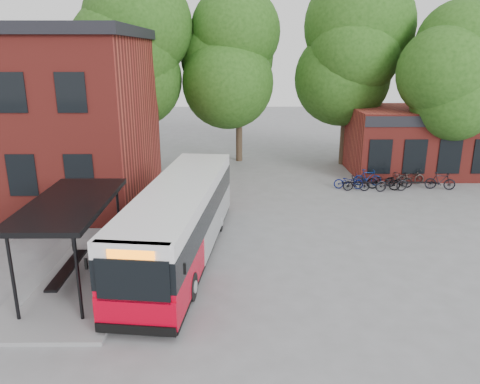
{
  "coord_description": "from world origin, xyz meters",
  "views": [
    {
      "loc": [
        0.76,
        -15.04,
        7.4
      ],
      "look_at": [
        0.93,
        2.79,
        2.0
      ],
      "focal_mm": 35.0,
      "sensor_mm": 36.0,
      "label": 1
    }
  ],
  "objects_px": {
    "bus_shelter": "(74,243)",
    "bicycle_4": "(392,183)",
    "city_bus": "(181,221)",
    "bicycle_0": "(349,181)",
    "bicycle_5": "(399,180)",
    "bicycle_6": "(410,177)",
    "bicycle_3": "(368,177)",
    "bicycle_2": "(383,181)",
    "bicycle_1": "(356,183)",
    "bicycle_7": "(440,181)"
  },
  "relations": [
    {
      "from": "bicycle_1",
      "to": "bicycle_4",
      "type": "relative_size",
      "value": 0.8
    },
    {
      "from": "bus_shelter",
      "to": "bicycle_0",
      "type": "relative_size",
      "value": 4.36
    },
    {
      "from": "bicycle_3",
      "to": "bicycle_6",
      "type": "bearing_deg",
      "value": -81.52
    },
    {
      "from": "bus_shelter",
      "to": "bicycle_0",
      "type": "xyz_separation_m",
      "value": [
        11.54,
        10.96,
        -1.03
      ]
    },
    {
      "from": "bicycle_3",
      "to": "bicycle_4",
      "type": "relative_size",
      "value": 0.86
    },
    {
      "from": "city_bus",
      "to": "bicycle_0",
      "type": "distance_m",
      "value": 12.18
    },
    {
      "from": "city_bus",
      "to": "bicycle_7",
      "type": "bearing_deg",
      "value": 39.63
    },
    {
      "from": "bicycle_0",
      "to": "bicycle_3",
      "type": "distance_m",
      "value": 1.4
    },
    {
      "from": "city_bus",
      "to": "bicycle_5",
      "type": "relative_size",
      "value": 7.4
    },
    {
      "from": "bicycle_0",
      "to": "bicycle_2",
      "type": "xyz_separation_m",
      "value": [
        1.9,
        -0.14,
        0.05
      ]
    },
    {
      "from": "bicycle_0",
      "to": "bicycle_2",
      "type": "bearing_deg",
      "value": -86.73
    },
    {
      "from": "city_bus",
      "to": "bicycle_1",
      "type": "bearing_deg",
      "value": 50.83
    },
    {
      "from": "bicycle_0",
      "to": "bicycle_1",
      "type": "height_order",
      "value": "bicycle_1"
    },
    {
      "from": "bus_shelter",
      "to": "bicycle_0",
      "type": "bearing_deg",
      "value": 43.51
    },
    {
      "from": "bicycle_0",
      "to": "bicycle_1",
      "type": "distance_m",
      "value": 0.55
    },
    {
      "from": "bicycle_1",
      "to": "bicycle_6",
      "type": "xyz_separation_m",
      "value": [
        3.41,
        1.27,
        0.01
      ]
    },
    {
      "from": "bicycle_3",
      "to": "bicycle_7",
      "type": "relative_size",
      "value": 0.98
    },
    {
      "from": "city_bus",
      "to": "bicycle_4",
      "type": "relative_size",
      "value": 5.96
    },
    {
      "from": "bicycle_0",
      "to": "bicycle_7",
      "type": "bearing_deg",
      "value": -84.46
    },
    {
      "from": "city_bus",
      "to": "bicycle_1",
      "type": "height_order",
      "value": "city_bus"
    },
    {
      "from": "bus_shelter",
      "to": "city_bus",
      "type": "distance_m",
      "value": 3.85
    },
    {
      "from": "city_bus",
      "to": "bicycle_7",
      "type": "distance_m",
      "value": 15.96
    },
    {
      "from": "bicycle_6",
      "to": "bicycle_7",
      "type": "height_order",
      "value": "bicycle_7"
    },
    {
      "from": "bus_shelter",
      "to": "bicycle_7",
      "type": "relative_size",
      "value": 4.35
    },
    {
      "from": "bicycle_0",
      "to": "bicycle_2",
      "type": "height_order",
      "value": "bicycle_2"
    },
    {
      "from": "bicycle_0",
      "to": "bicycle_6",
      "type": "height_order",
      "value": "bicycle_6"
    },
    {
      "from": "bicycle_1",
      "to": "bicycle_3",
      "type": "distance_m",
      "value": 1.42
    },
    {
      "from": "bicycle_5",
      "to": "bicycle_3",
      "type": "bearing_deg",
      "value": 89.75
    },
    {
      "from": "bicycle_0",
      "to": "bicycle_6",
      "type": "distance_m",
      "value": 3.84
    },
    {
      "from": "bicycle_1",
      "to": "bicycle_5",
      "type": "bearing_deg",
      "value": -71.14
    },
    {
      "from": "bicycle_2",
      "to": "bicycle_1",
      "type": "bearing_deg",
      "value": 118.33
    },
    {
      "from": "city_bus",
      "to": "bicycle_7",
      "type": "relative_size",
      "value": 6.78
    },
    {
      "from": "bicycle_0",
      "to": "bicycle_1",
      "type": "xyz_separation_m",
      "value": [
        0.33,
        -0.44,
        0.02
      ]
    },
    {
      "from": "bicycle_2",
      "to": "bicycle_4",
      "type": "relative_size",
      "value": 0.98
    },
    {
      "from": "bus_shelter",
      "to": "bicycle_4",
      "type": "xyz_separation_m",
      "value": [
        13.78,
        10.44,
        -0.97
      ]
    },
    {
      "from": "bicycle_0",
      "to": "city_bus",
      "type": "bearing_deg",
      "value": 144.27
    },
    {
      "from": "bicycle_6",
      "to": "bicycle_0",
      "type": "bearing_deg",
      "value": 91.4
    },
    {
      "from": "bicycle_0",
      "to": "bicycle_2",
      "type": "distance_m",
      "value": 1.91
    },
    {
      "from": "bus_shelter",
      "to": "bicycle_2",
      "type": "xyz_separation_m",
      "value": [
        13.45,
        10.82,
        -0.98
      ]
    },
    {
      "from": "city_bus",
      "to": "bicycle_5",
      "type": "bearing_deg",
      "value": 45.74
    },
    {
      "from": "city_bus",
      "to": "bicycle_0",
      "type": "xyz_separation_m",
      "value": [
        8.31,
        8.85,
        -0.96
      ]
    },
    {
      "from": "bicycle_0",
      "to": "bicycle_6",
      "type": "xyz_separation_m",
      "value": [
        3.75,
        0.83,
        0.03
      ]
    },
    {
      "from": "bicycle_3",
      "to": "bicycle_5",
      "type": "distance_m",
      "value": 1.71
    },
    {
      "from": "city_bus",
      "to": "bicycle_3",
      "type": "relative_size",
      "value": 6.91
    },
    {
      "from": "bus_shelter",
      "to": "bicycle_1",
      "type": "distance_m",
      "value": 15.89
    },
    {
      "from": "bicycle_0",
      "to": "bicycle_4",
      "type": "bearing_deg",
      "value": -95.61
    },
    {
      "from": "bicycle_3",
      "to": "bicycle_6",
      "type": "distance_m",
      "value": 2.52
    },
    {
      "from": "bicycle_3",
      "to": "bicycle_2",
      "type": "bearing_deg",
      "value": -135.37
    },
    {
      "from": "bicycle_5",
      "to": "bicycle_1",
      "type": "bearing_deg",
      "value": 118.17
    },
    {
      "from": "city_bus",
      "to": "bicycle_6",
      "type": "height_order",
      "value": "city_bus"
    }
  ]
}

